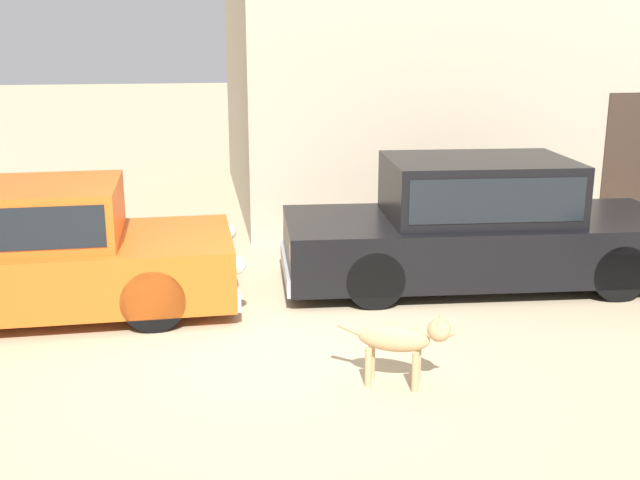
# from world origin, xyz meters

# --- Properties ---
(ground_plane) EXTENTS (80.00, 80.00, 0.00)m
(ground_plane) POSITION_xyz_m (0.00, 0.00, 0.00)
(ground_plane) COLOR tan
(parked_sedan_nearest) EXTENTS (4.41, 1.82, 1.42)m
(parked_sedan_nearest) POSITION_xyz_m (-2.41, 1.02, 0.70)
(parked_sedan_nearest) COLOR #D15619
(parked_sedan_nearest) RESTS_ON ground_plane
(parked_sedan_second) EXTENTS (4.91, 2.08, 1.53)m
(parked_sedan_second) POSITION_xyz_m (2.71, 1.22, 0.75)
(parked_sedan_second) COLOR black
(parked_sedan_second) RESTS_ON ground_plane
(stray_dog_spotted) EXTENTS (0.99, 0.49, 0.68)m
(stray_dog_spotted) POSITION_xyz_m (1.06, -1.41, 0.43)
(stray_dog_spotted) COLOR tan
(stray_dog_spotted) RESTS_ON ground_plane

